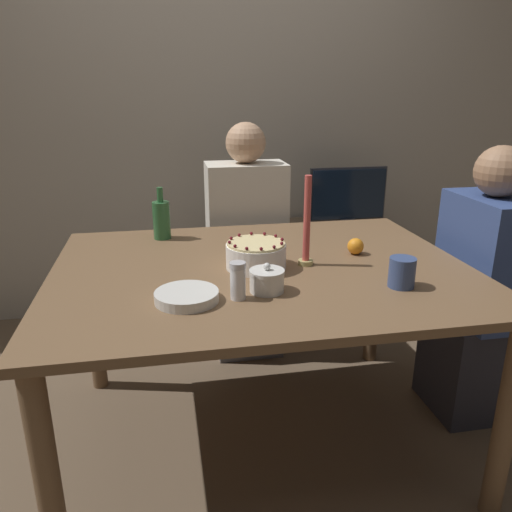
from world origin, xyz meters
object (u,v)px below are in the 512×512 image
Objects in this scene: person_woman_floral at (480,304)px; sugar_bowl at (267,280)px; person_man_blue_shirt at (246,256)px; bottle at (162,219)px; tv_monitor at (348,196)px; sugar_shaker at (238,280)px; cake at (256,255)px; candle at (307,228)px.

sugar_bowl is at bearing 105.74° from person_woman_floral.
person_woman_floral is at bearing 140.18° from person_man_blue_shirt.
bottle is 0.63m from person_man_blue_shirt.
bottle is 1.28m from tv_monitor.
sugar_shaker is at bearing 106.37° from person_woman_floral.
cake is at bearing -52.87° from bottle.
tv_monitor is (0.76, 1.10, -0.04)m from cake.
person_woman_floral reaches higher than tv_monitor.
cake is at bearing 178.75° from candle.
candle is at bearing 96.49° from person_man_blue_shirt.
sugar_bowl is at bearing -120.22° from tv_monitor.
person_man_blue_shirt is at bearing -154.88° from tv_monitor.
person_man_blue_shirt reaches higher than tv_monitor.
tv_monitor is at bearing 55.17° from cake.
cake is 0.18× the size of person_man_blue_shirt.
tv_monitor is at bearing -154.88° from person_man_blue_shirt.
person_woman_floral is (0.79, 0.05, -0.39)m from candle.
bottle is (-0.32, 0.66, 0.05)m from sugar_bowl.
sugar_bowl is at bearing 84.17° from person_man_blue_shirt.
tv_monitor is (0.87, 1.37, -0.05)m from sugar_shaker.
sugar_bowl is at bearing -64.02° from bottle.
tv_monitor reaches higher than sugar_bowl.
sugar_bowl is 0.31m from candle.
tv_monitor is at bearing 31.16° from bottle.
bottle is (-0.22, 0.70, 0.03)m from sugar_shaker.
bottle is at bearing 107.61° from sugar_shaker.
candle is at bearing 49.03° from sugar_bowl.
cake is 1.02m from person_woman_floral.
sugar_shaker is at bearing -111.81° from cake.
sugar_shaker reaches higher than cake.
bottle is 1.40m from person_woman_floral.
person_man_blue_shirt reaches higher than candle.
sugar_bowl is 0.51× the size of bottle.
person_woman_floral is 2.48× the size of tv_monitor.
bottle is 0.19× the size of person_woman_floral.
bottle reaches higher than sugar_shaker.
tv_monitor reaches higher than cake.
cake is 0.29m from sugar_shaker.
sugar_shaker is at bearing 79.08° from person_man_blue_shirt.
tv_monitor is (1.09, 0.66, -0.08)m from bottle.
person_man_blue_shirt is 0.77m from tv_monitor.
person_man_blue_shirt is 1.15m from person_woman_floral.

